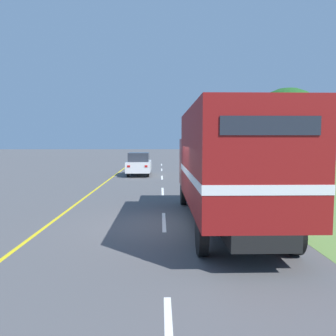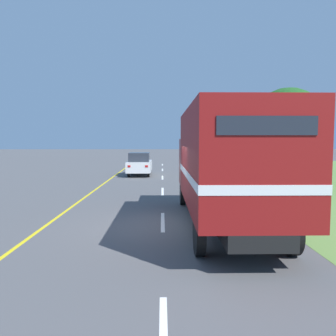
{
  "view_description": "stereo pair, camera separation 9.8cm",
  "coord_description": "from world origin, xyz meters",
  "px_view_note": "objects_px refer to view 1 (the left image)",
  "views": [
    {
      "loc": [
        -0.11,
        -10.19,
        2.66
      ],
      "look_at": [
        0.3,
        7.66,
        1.2
      ],
      "focal_mm": 35.0,
      "sensor_mm": 36.0,
      "label": 1
    },
    {
      "loc": [
        -0.01,
        -10.19,
        2.66
      ],
      "look_at": [
        0.3,
        7.66,
        1.2
      ],
      "focal_mm": 35.0,
      "sensor_mm": 36.0,
      "label": 2
    }
  ],
  "objects_px": {
    "horse_trailer_truck": "(228,163)",
    "lead_car_white": "(139,164)",
    "roadside_tree_near": "(287,126)",
    "highway_sign": "(293,163)",
    "roadside_tree_mid": "(298,134)"
  },
  "relations": [
    {
      "from": "horse_trailer_truck",
      "to": "lead_car_white",
      "type": "relative_size",
      "value": 2.12
    },
    {
      "from": "roadside_tree_near",
      "to": "highway_sign",
      "type": "bearing_deg",
      "value": -106.52
    },
    {
      "from": "horse_trailer_truck",
      "to": "roadside_tree_near",
      "type": "bearing_deg",
      "value": 60.9
    },
    {
      "from": "horse_trailer_truck",
      "to": "highway_sign",
      "type": "relative_size",
      "value": 3.21
    },
    {
      "from": "roadside_tree_near",
      "to": "roadside_tree_mid",
      "type": "distance_m",
      "value": 9.52
    },
    {
      "from": "roadside_tree_mid",
      "to": "horse_trailer_truck",
      "type": "bearing_deg",
      "value": -118.06
    },
    {
      "from": "horse_trailer_truck",
      "to": "highway_sign",
      "type": "xyz_separation_m",
      "value": [
        4.62,
        6.37,
        -0.44
      ]
    },
    {
      "from": "horse_trailer_truck",
      "to": "roadside_tree_near",
      "type": "xyz_separation_m",
      "value": [
        5.86,
        10.52,
        1.64
      ]
    },
    {
      "from": "lead_car_white",
      "to": "roadside_tree_mid",
      "type": "distance_m",
      "value": 14.48
    },
    {
      "from": "roadside_tree_near",
      "to": "lead_car_white",
      "type": "bearing_deg",
      "value": 152.2
    },
    {
      "from": "highway_sign",
      "to": "roadside_tree_near",
      "type": "distance_m",
      "value": 4.81
    },
    {
      "from": "roadside_tree_mid",
      "to": "lead_car_white",
      "type": "bearing_deg",
      "value": -166.03
    },
    {
      "from": "highway_sign",
      "to": "roadside_tree_near",
      "type": "relative_size",
      "value": 0.43
    },
    {
      "from": "lead_car_white",
      "to": "highway_sign",
      "type": "relative_size",
      "value": 1.51
    },
    {
      "from": "horse_trailer_truck",
      "to": "roadside_tree_near",
      "type": "relative_size",
      "value": 1.38
    }
  ]
}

